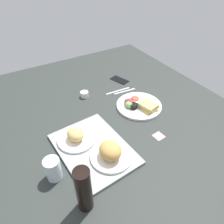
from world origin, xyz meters
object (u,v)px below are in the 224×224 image
espresso_cup (84,94)px  knife (118,91)px  fork (125,91)px  cell_phone (119,80)px  drinking_glass (53,169)px  soda_bottle (84,190)px  bread_plate_far (76,136)px  plate_with_salad (139,105)px  bread_plate_near (111,153)px  serving_tray (93,149)px  sticky_note (159,136)px

espresso_cup → knife: (-6.05, -24.12, -1.75)cm
fork → cell_phone: 16.31cm
drinking_glass → knife: size_ratio=0.61×
soda_bottle → fork: (62.70, -61.02, -11.40)cm
bread_plate_far → plate_with_salad: size_ratio=0.71×
espresso_cup → fork: size_ratio=0.33×
knife → cell_phone: cell_phone is taller
espresso_cup → bread_plate_near: bearing=167.9°
plate_with_salad → soda_bottle: soda_bottle is taller
bread_plate_near → soda_bottle: size_ratio=0.90×
bread_plate_far → serving_tray: bearing=-151.5°
fork → knife: (3.00, 4.00, 0.00)cm
plate_with_salad → fork: bearing=-6.7°
sticky_note → soda_bottle: bearing=105.9°
cell_phone → serving_tray: bearing=117.9°
fork → knife: same height
serving_tray → bread_plate_far: bread_plate_far is taller
drinking_glass → fork: bearing=-57.6°
drinking_glass → espresso_cup: (51.94, -39.47, -3.81)cm
serving_tray → drinking_glass: (-5.25, 22.69, 5.01)cm
serving_tray → fork: bearing=-50.0°
plate_with_salad → drinking_glass: (-22.24, 65.19, 4.15)cm
soda_bottle → espresso_cup: bearing=-24.6°
espresso_cup → sticky_note: espresso_cup is taller
serving_tray → fork: size_ratio=2.65×
drinking_glass → serving_tray: bearing=-77.0°
bread_plate_far → cell_phone: size_ratio=1.46×
soda_bottle → espresso_cup: soda_bottle is taller
espresso_cup → cell_phone: (6.39, -33.39, -1.60)cm
bread_plate_near → plate_with_salad: 46.77cm
serving_tray → knife: (40.65, -40.91, -0.55)cm
drinking_glass → sticky_note: size_ratio=2.08×
plate_with_salad → sticky_note: plate_with_salad is taller
serving_tray → espresso_cup: 49.64cm
serving_tray → bread_plate_far: size_ratio=2.14×
espresso_cup → cell_phone: 34.03cm
soda_bottle → sticky_note: 55.70cm
sticky_note → bread_plate_far: bearing=64.5°
soda_bottle → cell_phone: (78.13, -66.28, -11.25)cm
serving_tray → drinking_glass: bearing=103.0°
fork → knife: size_ratio=0.89×
plate_with_salad → bread_plate_far: bearing=98.7°
soda_bottle → serving_tray: bearing=-32.8°
bread_plate_far → espresso_cup: bearing=-30.8°
espresso_cup → sticky_note: size_ratio=1.00×
bread_plate_far → fork: bearing=-60.9°
bread_plate_far → sticky_note: bearing=-115.5°
bread_plate_near → sticky_note: size_ratio=3.76×
serving_tray → cell_phone: serving_tray is taller
bread_plate_far → espresso_cup: (36.99, -22.05, -2.33)cm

